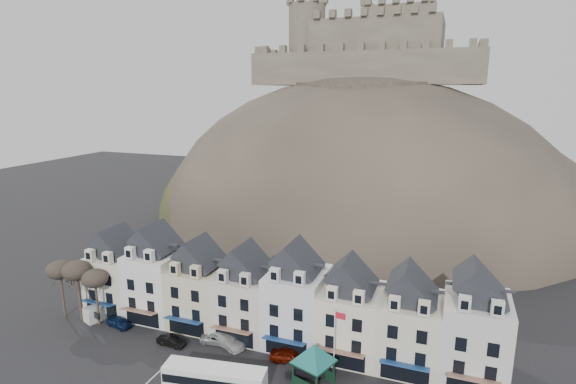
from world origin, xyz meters
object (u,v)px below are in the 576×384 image
object	(u,v)px
flagpole	(335,340)
car_silver	(219,338)
car_black	(171,341)
car_charcoal	(305,370)
white_van	(101,311)
car_white	(227,339)
car_maroon	(290,356)
bus_shelter	(314,353)
bus	(215,379)
car_navy	(119,322)

from	to	relation	value
flagpole	car_silver	xyz separation A→B (m)	(-15.39, 2.01, -4.15)
car_black	car_charcoal	world-z (taller)	car_charcoal
white_van	car_black	distance (m)	13.40
car_white	car_maroon	size ratio (longest dim) A/B	1.18
car_white	car_maroon	xyz separation A→B (m)	(8.49, -0.66, -0.00)
car_black	car_charcoal	size ratio (longest dim) A/B	0.84
bus_shelter	car_white	xyz separation A→B (m)	(-12.31, 3.62, -2.94)
bus	flagpole	distance (m)	13.20
bus	white_van	xyz separation A→B (m)	(-22.68, 8.52, -0.69)
white_van	flagpole	bearing A→B (deg)	16.56
white_van	car_maroon	size ratio (longest dim) A/B	1.03
car_maroon	bus_shelter	bearing A→B (deg)	-132.44
car_white	car_maroon	bearing A→B (deg)	-73.18
bus_shelter	white_van	distance (m)	32.18
bus_shelter	car_white	size ratio (longest dim) A/B	1.32
car_navy	car_silver	bearing A→B (deg)	-73.69
bus	car_charcoal	size ratio (longest dim) A/B	2.49
bus	bus_shelter	bearing A→B (deg)	19.52
flagpole	white_van	world-z (taller)	flagpole
bus_shelter	flagpole	distance (m)	2.69
car_maroon	bus	bearing A→B (deg)	141.01
car_navy	car_charcoal	xyz separation A→B (m)	(26.60, -1.37, 0.07)
bus_shelter	car_silver	bearing A→B (deg)	-175.36
flagpole	car_maroon	world-z (taller)	flagpole
car_silver	car_maroon	world-z (taller)	car_maroon
car_silver	white_van	bearing A→B (deg)	80.27
car_silver	car_maroon	bearing A→B (deg)	-103.62
bus_shelter	car_navy	xyz separation A→B (m)	(-27.91, 2.48, -3.06)
bus_shelter	car_navy	size ratio (longest dim) A/B	1.84
bus	car_silver	xyz separation A→B (m)	(-4.32, 8.52, -1.06)
white_van	car_maroon	world-z (taller)	white_van
car_navy	car_charcoal	world-z (taller)	car_charcoal
car_maroon	car_charcoal	size ratio (longest dim) A/B	1.03
bus_shelter	car_charcoal	bearing A→B (deg)	159.04
bus	car_maroon	bearing A→B (deg)	47.09
white_van	car_navy	distance (m)	4.13
flagpole	car_charcoal	size ratio (longest dim) A/B	1.89
car_white	white_van	bearing A→B (deg)	111.25
car_silver	flagpole	bearing A→B (deg)	-107.18
flagpole	white_van	distance (m)	34.02
car_white	car_charcoal	world-z (taller)	car_white
car_navy	car_white	world-z (taller)	car_white
white_van	car_white	distance (m)	19.56
bus	car_silver	bearing A→B (deg)	108.36
car_navy	car_maroon	bearing A→B (deg)	-77.06
white_van	car_black	bearing A→B (deg)	9.22
flagpole	car_white	distance (m)	14.87
bus_shelter	flagpole	world-z (taller)	flagpole
white_van	car_navy	world-z (taller)	white_van
bus	car_charcoal	distance (m)	9.96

